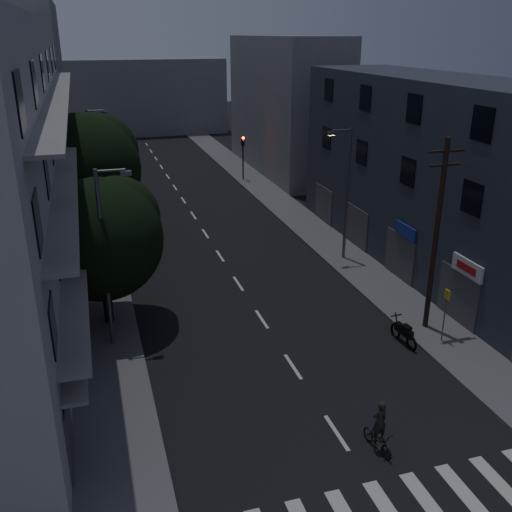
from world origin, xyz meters
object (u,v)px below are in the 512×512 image
bus_stop_sign (446,306)px  cyclist (378,434)px  utility_pole (436,233)px  motorcycle (404,333)px

bus_stop_sign → cyclist: bus_stop_sign is taller
utility_pole → bus_stop_sign: 3.30m
bus_stop_sign → motorcycle: bearing=163.8°
utility_pole → cyclist: size_ratio=4.61×
utility_pole → bus_stop_sign: size_ratio=3.56×
utility_pole → motorcycle: utility_pole is taller
utility_pole → motorcycle: (-1.74, -0.93, -4.36)m
utility_pole → bus_stop_sign: (-0.05, -1.43, -2.98)m
motorcycle → cyclist: 7.62m
bus_stop_sign → motorcycle: 2.24m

